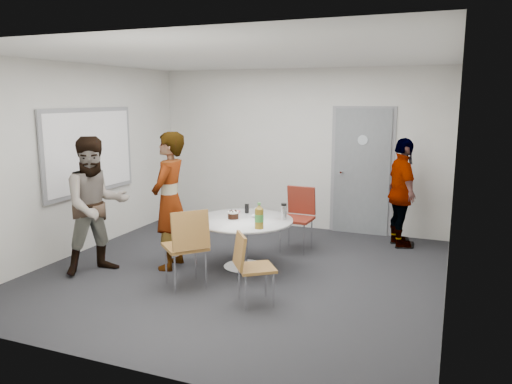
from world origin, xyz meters
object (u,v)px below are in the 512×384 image
at_px(door, 362,172).
at_px(chair_far, 299,212).
at_px(person_main, 170,201).
at_px(whiteboard, 90,151).
at_px(chair_near_left, 188,241).
at_px(table, 246,226).
at_px(person_right, 402,193).
at_px(chair_near_right, 249,262).
at_px(person_left, 96,205).

xyz_separation_m(door, chair_far, (-0.68, -1.25, -0.46)).
bearing_deg(person_main, whiteboard, -110.84).
bearing_deg(chair_near_left, whiteboard, 108.20).
xyz_separation_m(table, person_right, (1.77, 1.79, 0.24)).
bearing_deg(whiteboard, chair_near_left, -24.28).
xyz_separation_m(table, person_main, (-0.94, -0.32, 0.32)).
bearing_deg(table, whiteboard, 178.98).
bearing_deg(whiteboard, table, -1.02).
bearing_deg(chair_far, person_main, 48.51).
distance_m(whiteboard, person_main, 1.68).
bearing_deg(chair_near_right, door, 133.76).
xyz_separation_m(chair_near_right, person_right, (1.28, 2.86, 0.34)).
relative_size(door, table, 1.67).
xyz_separation_m(whiteboard, chair_near_right, (2.98, -1.11, -0.97)).
distance_m(chair_near_left, chair_far, 2.13).
bearing_deg(person_left, chair_near_right, -62.99).
bearing_deg(person_left, person_right, -19.67).
bearing_deg(person_left, chair_far, -14.49).
xyz_separation_m(chair_far, person_right, (1.38, 0.72, 0.25)).
relative_size(person_main, person_right, 1.09).
xyz_separation_m(person_main, person_left, (-0.77, -0.50, -0.02)).
bearing_deg(chair_near_left, table, 22.50).
relative_size(table, person_main, 0.71).
relative_size(table, chair_near_right, 1.59).
xyz_separation_m(chair_far, person_left, (-2.10, -1.89, 0.30)).
bearing_deg(person_left, whiteboard, 75.62).
bearing_deg(table, door, 65.26).
height_order(chair_near_right, person_main, person_main).
distance_m(whiteboard, chair_far, 3.18).
height_order(table, person_right, person_right).
bearing_deg(person_right, person_left, 103.38).
bearing_deg(chair_near_right, person_left, -132.97).
bearing_deg(table, person_left, -154.57).
bearing_deg(door, chair_far, -118.75).
bearing_deg(person_main, person_right, 120.25).
distance_m(chair_near_left, person_main, 0.91).
bearing_deg(person_main, table, 100.96).
bearing_deg(chair_near_left, chair_near_right, -56.97).
bearing_deg(whiteboard, person_right, 22.35).
bearing_deg(whiteboard, door, 32.66).
bearing_deg(person_right, table, 111.95).
relative_size(whiteboard, chair_far, 2.04).
distance_m(chair_near_left, chair_near_right, 0.85).
relative_size(chair_far, person_right, 0.57).
distance_m(chair_near_right, chair_far, 2.15).
bearing_deg(person_main, chair_far, 128.74).
relative_size(whiteboard, person_left, 1.09).
xyz_separation_m(chair_near_right, person_left, (-2.20, 0.25, 0.39)).
height_order(door, table, door).
bearing_deg(chair_near_right, chair_far, 146.26).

